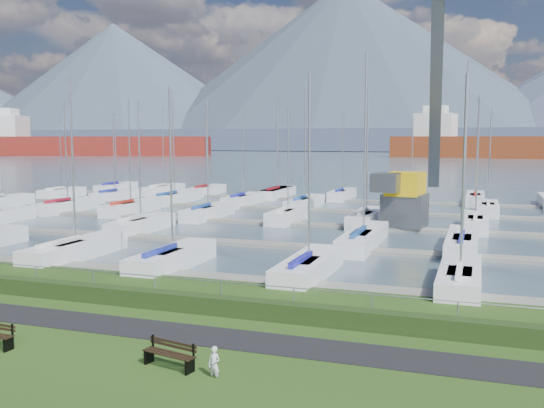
% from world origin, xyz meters
% --- Properties ---
extents(path, '(160.00, 2.00, 0.04)m').
position_xyz_m(path, '(0.00, -3.00, 0.01)').
color(path, black).
rests_on(path, grass).
extents(water, '(800.00, 540.00, 0.20)m').
position_xyz_m(water, '(0.00, 260.00, -0.40)').
color(water, '#455865').
extents(hedge, '(80.00, 0.70, 0.70)m').
position_xyz_m(hedge, '(0.00, -0.40, 0.35)').
color(hedge, '#213513').
rests_on(hedge, grass).
extents(fence, '(80.00, 0.04, 0.04)m').
position_xyz_m(fence, '(0.00, 0.00, 1.20)').
color(fence, '#94989D').
rests_on(fence, grass).
extents(foothill, '(900.00, 80.00, 12.00)m').
position_xyz_m(foothill, '(0.00, 330.00, 6.00)').
color(foothill, '#464E66').
rests_on(foothill, water).
extents(mountains, '(1190.00, 360.00, 115.00)m').
position_xyz_m(mountains, '(7.35, 404.62, 46.68)').
color(mountains, '#414D5F').
rests_on(mountains, water).
extents(docks, '(90.00, 41.60, 0.25)m').
position_xyz_m(docks, '(0.00, 26.00, -0.22)').
color(docks, slate).
rests_on(docks, water).
extents(bench_right, '(1.85, 0.80, 0.85)m').
position_xyz_m(bench_right, '(2.94, -5.98, 0.42)').
color(bench_right, black).
rests_on(bench_right, grass).
extents(person, '(0.44, 0.34, 1.06)m').
position_xyz_m(person, '(4.51, -6.22, 0.53)').
color(person, silver).
rests_on(person, grass).
extents(crane, '(4.98, 13.33, 22.35)m').
position_xyz_m(crane, '(6.49, 27.99, 5.33)').
color(crane, '#52555A').
rests_on(crane, water).
extents(cargo_ship_west, '(98.98, 45.25, 21.50)m').
position_xyz_m(cargo_ship_west, '(-144.55, 187.98, 3.56)').
color(cargo_ship_west, maroon).
rests_on(cargo_ship_west, water).
extents(cargo_ship_mid, '(101.35, 31.05, 21.50)m').
position_xyz_m(cargo_ship_mid, '(25.25, 211.95, 3.54)').
color(cargo_ship_mid, maroon).
rests_on(cargo_ship_mid, water).
extents(sailboat_fleet, '(75.45, 49.99, 13.44)m').
position_xyz_m(sailboat_fleet, '(-1.56, 28.86, 5.34)').
color(sailboat_fleet, navy).
rests_on(sailboat_fleet, water).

